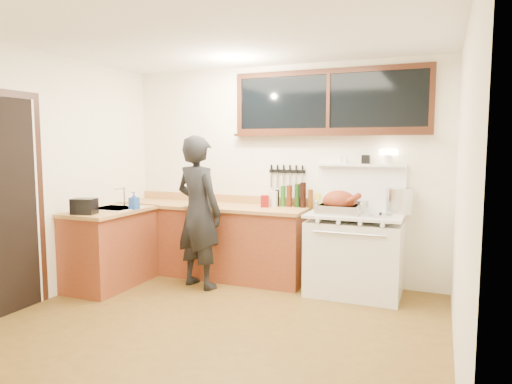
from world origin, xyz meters
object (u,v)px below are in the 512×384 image
at_px(vintage_stove, 355,252).
at_px(cutting_board, 204,202).
at_px(man, 199,212).
at_px(roast_turkey, 339,204).

xyz_separation_m(vintage_stove, cutting_board, (-1.82, -0.13, 0.49)).
height_order(man, roast_turkey, man).
bearing_deg(cutting_board, man, -71.66).
bearing_deg(man, cutting_board, 108.34).
relative_size(man, roast_turkey, 3.51).
distance_m(vintage_stove, roast_turkey, 0.57).
xyz_separation_m(vintage_stove, roast_turkey, (-0.16, -0.11, 0.54)).
bearing_deg(man, roast_turkey, 11.68).
xyz_separation_m(vintage_stove, man, (-1.72, -0.44, 0.41)).
xyz_separation_m(man, roast_turkey, (1.56, 0.32, 0.13)).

